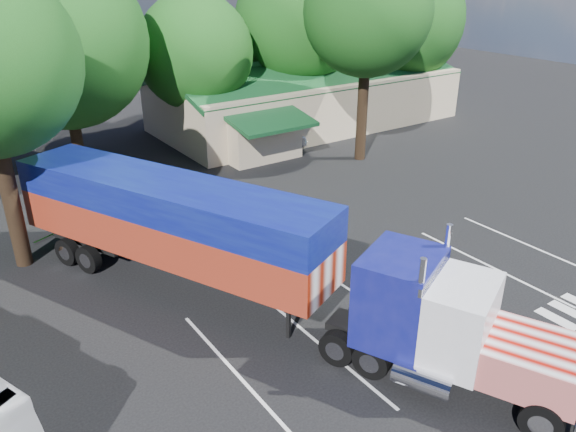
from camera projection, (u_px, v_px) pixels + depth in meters
ground at (294, 252)px, 26.03m from camera, size 120.00×120.00×0.00m
event_hall at (306, 97)px, 45.54m from camera, size 24.20×14.12×5.55m
tree_row_c at (61, 43)px, 32.22m from camera, size 10.00×10.00×13.05m
tree_row_d at (195, 53)px, 38.45m from camera, size 8.00×8.00×10.60m
tree_row_e at (298, 21)px, 42.86m from camera, size 9.60×9.60×12.90m
tree_row_f at (402, 20)px, 47.26m from camera, size 10.40×10.40×13.00m
tree_near_right at (368, 12)px, 34.41m from camera, size 8.00×8.00×13.50m
semi_truck at (230, 242)px, 21.05m from camera, size 12.01×21.95×4.79m
woman at (415, 282)px, 22.02m from camera, size 0.64×0.73×1.68m
bicycle at (312, 226)px, 27.52m from camera, size 1.30×1.78×0.89m
silver_sedan at (273, 137)px, 40.35m from camera, size 4.94×3.58×1.55m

